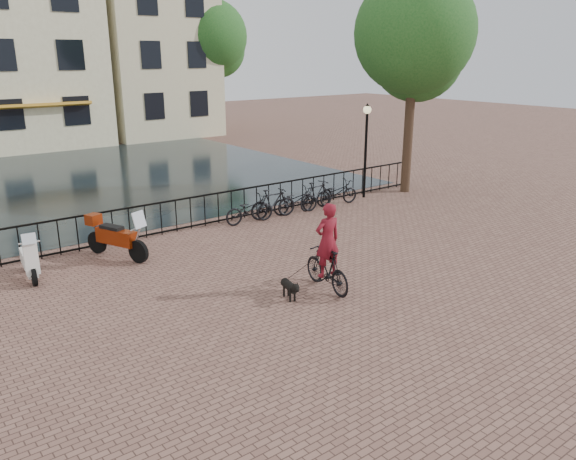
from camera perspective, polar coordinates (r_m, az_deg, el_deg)
ground at (r=11.90m, az=8.94°, el=-8.99°), size 100.00×100.00×0.00m
canal_water at (r=26.29m, az=-19.41°, el=4.93°), size 20.00×20.00×0.00m
railing at (r=17.79m, az=-9.86°, el=1.70°), size 20.00×0.05×1.02m
canal_house_mid at (r=38.16m, az=-26.04°, el=16.76°), size 8.00×9.50×11.80m
canal_house_right at (r=40.69m, az=-14.59°, el=18.90°), size 7.00×9.00×13.30m
tree_near_right at (r=22.42m, az=12.75°, el=18.89°), size 4.48×4.48×8.24m
tree_far_right at (r=39.59m, az=-7.81°, el=18.90°), size 4.76×4.76×8.76m
lamp_post at (r=21.33m, az=7.96°, el=9.54°), size 0.30×0.30×3.45m
cyclist at (r=12.88m, az=4.01°, el=-2.25°), size 0.82×1.83×2.43m
dog at (r=12.60m, az=0.13°, el=-5.97°), size 0.39×0.77×0.50m
motorcycle at (r=15.62m, az=-17.08°, el=-0.22°), size 1.22×2.05×1.44m
scooter at (r=14.99m, az=-24.91°, el=-2.04°), size 0.57×1.49×1.35m
parked_bike_0 at (r=18.18m, az=-3.95°, el=2.09°), size 1.76×0.72×0.90m
parked_bike_1 at (r=18.69m, az=-1.53°, el=2.71°), size 1.71×0.67×1.00m
parked_bike_2 at (r=19.26m, az=0.76°, el=3.01°), size 1.78×0.84×0.90m
parked_bike_3 at (r=19.83m, az=2.93°, el=3.56°), size 1.71×0.68×1.00m
parked_bike_4 at (r=20.45m, az=4.96°, el=3.80°), size 1.79×0.85×0.90m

